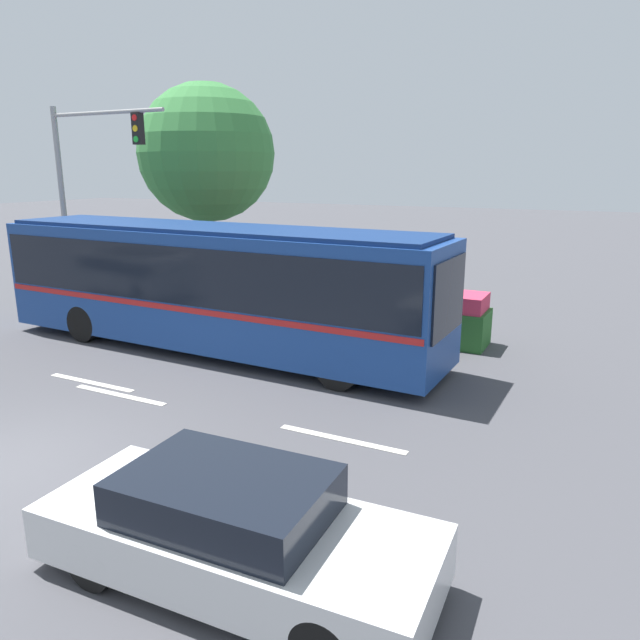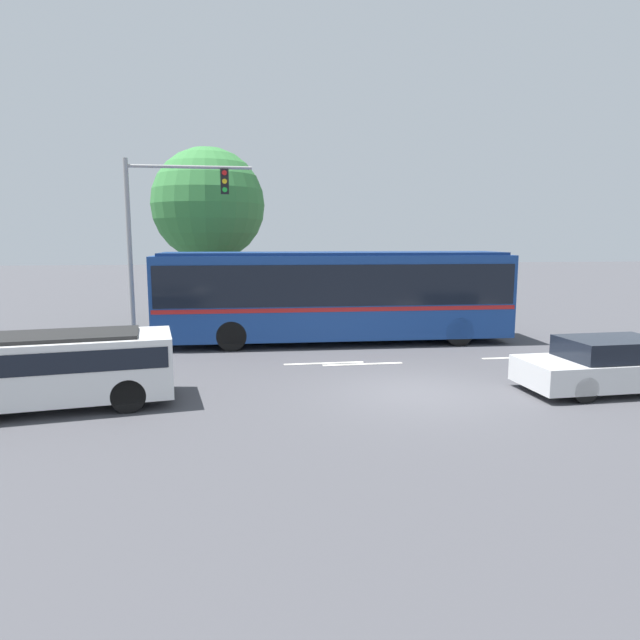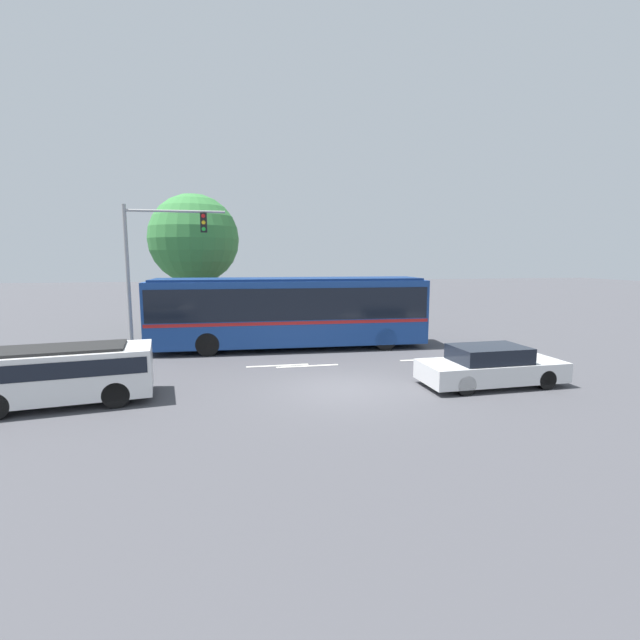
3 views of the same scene
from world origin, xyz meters
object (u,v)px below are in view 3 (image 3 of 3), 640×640
at_px(sedan_foreground, 491,367).
at_px(street_tree_left, 194,239).
at_px(traffic_light_pole, 151,254).
at_px(suv_left_lane, 62,371).
at_px(city_bus, 290,309).

distance_m(sedan_foreground, street_tree_left, 17.52).
relative_size(traffic_light_pole, street_tree_left, 0.85).
xyz_separation_m(sedan_foreground, suv_left_lane, (-12.95, 0.60, 0.34)).
xyz_separation_m(city_bus, sedan_foreground, (5.66, -7.26, -1.22)).
bearing_deg(city_bus, sedan_foreground, -50.35).
bearing_deg(street_tree_left, sedan_foreground, -52.60).
distance_m(city_bus, sedan_foreground, 9.29).
xyz_separation_m(sedan_foreground, street_tree_left, (-10.28, 13.44, 4.55)).
height_order(city_bus, street_tree_left, street_tree_left).
xyz_separation_m(city_bus, suv_left_lane, (-7.30, -6.66, -0.88)).
relative_size(city_bus, traffic_light_pole, 1.91).
bearing_deg(street_tree_left, city_bus, -53.19).
distance_m(city_bus, street_tree_left, 8.40).
bearing_deg(suv_left_lane, street_tree_left, 69.64).
height_order(city_bus, traffic_light_pole, traffic_light_pole).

